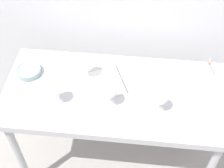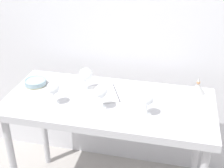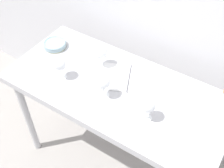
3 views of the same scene
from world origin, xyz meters
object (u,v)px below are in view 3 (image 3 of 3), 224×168
Objects in this scene: tasting_sheet_lower at (82,57)px; tasting_bowl at (55,44)px; decanter_funnel at (223,96)px; wine_glass_near_center at (103,82)px; wine_glass_near_left at (59,64)px; tasting_sheet_upper at (181,96)px; open_notebook at (129,78)px; wine_glass_far_left at (101,52)px; wine_glass_near_right at (148,106)px.

tasting_sheet_lower is 0.22m from tasting_bowl.
tasting_bowl is 1.16m from decanter_funnel.
wine_glass_near_center is 1.27× the size of decanter_funnel.
tasting_sheet_upper is (0.70, 0.26, -0.11)m from wine_glass_near_left.
open_notebook is 0.60m from tasting_bowl.
wine_glass_far_left is at bearing 127.60° from wine_glass_near_center.
decanter_funnel is (0.77, 0.13, -0.08)m from wine_glass_far_left.
wine_glass_near_right is at bearing -14.16° from tasting_bowl.
tasting_bowl is at bearing -178.25° from wine_glass_far_left.
open_notebook is 0.33m from tasting_sheet_upper.
wine_glass_near_left is 0.44m from open_notebook.
open_notebook is 1.86× the size of tasting_sheet_lower.
wine_glass_near_left is at bearing -136.02° from tasting_sheet_upper.
wine_glass_near_center is 0.75× the size of tasting_sheet_upper.
tasting_sheet_lower is (-0.32, 0.21, -0.11)m from wine_glass_near_center.
wine_glass_near_left is 0.72× the size of tasting_sheet_upper.
open_notebook is 2.72× the size of tasting_bowl.
wine_glass_near_left reaches higher than tasting_sheet_lower.
wine_glass_near_left is (-0.60, -0.00, -0.00)m from wine_glass_near_right.
wine_glass_near_center reaches higher than tasting_sheet_lower.
decanter_funnel is at bearing 6.59° from tasting_sheet_lower.
tasting_sheet_upper and tasting_sheet_lower have the same top height.
tasting_sheet_lower is (-0.16, 0.00, -0.11)m from wine_glass_far_left.
wine_glass_far_left is 0.72× the size of tasting_sheet_lower.
decanter_funnel is (0.93, 0.13, 0.04)m from tasting_sheet_lower.
wine_glass_near_right reaches higher than tasting_sheet_lower.
tasting_sheet_upper is (0.10, 0.26, -0.11)m from wine_glass_near_right.
wine_glass_far_left is at bearing 56.34° from wine_glass_near_left.
wine_glass_near_left is 0.27m from wine_glass_far_left.
wine_glass_near_right is 0.48m from decanter_funnel.
tasting_sheet_upper is 0.24m from decanter_funnel.
wine_glass_near_center is 0.47m from tasting_sheet_upper.
tasting_sheet_upper is 0.95× the size of tasting_sheet_lower.
wine_glass_near_left is at bearing -179.92° from wine_glass_near_right.
tasting_sheet_lower is at bearing 155.59° from open_notebook.
wine_glass_near_right is 0.67m from tasting_sheet_lower.
tasting_sheet_lower is (-0.71, -0.03, 0.00)m from tasting_sheet_upper.
tasting_bowl is (-0.38, -0.01, -0.09)m from wine_glass_far_left.
tasting_sheet_upper is 1.39× the size of tasting_bowl.
wine_glass_near_left is 0.98m from decanter_funnel.
tasting_sheet_lower is 1.78× the size of decanter_funnel.
wine_glass_near_right is 0.37× the size of open_notebook.
tasting_sheet_lower is at bearing 93.07° from wine_glass_near_left.
tasting_sheet_lower is at bearing 159.87° from wine_glass_near_right.
tasting_bowl is at bearing 159.99° from wine_glass_near_center.
wine_glass_near_center is 0.40m from tasting_sheet_lower.
wine_glass_far_left is 0.78m from decanter_funnel.
decanter_funnel is (0.55, 0.13, 0.03)m from open_notebook.
wine_glass_near_right is at bearing -131.41° from decanter_funnel.
open_notebook is 3.32× the size of decanter_funnel.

